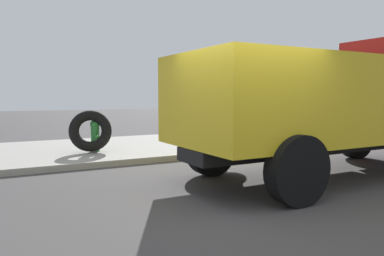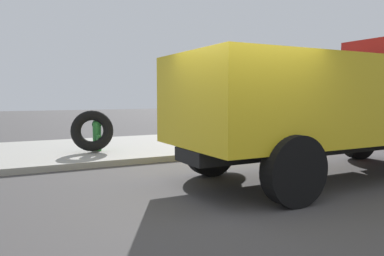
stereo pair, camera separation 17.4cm
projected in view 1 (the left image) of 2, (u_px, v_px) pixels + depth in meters
ground_plane at (244, 205)px, 5.80m from camera, size 80.00×80.00×0.00m
sidewalk_curb at (117, 148)px, 11.48m from camera, size 36.00×5.00×0.15m
fire_hydrant at (95, 134)px, 10.33m from camera, size 0.26×0.60×0.87m
loose_tire at (90, 131)px, 10.11m from camera, size 1.24×0.85×1.16m
stop_sign at (217, 95)px, 10.68m from camera, size 0.76×0.08×2.21m
dump_truck_yellow at (343, 99)px, 7.90m from camera, size 7.01×2.83×3.00m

